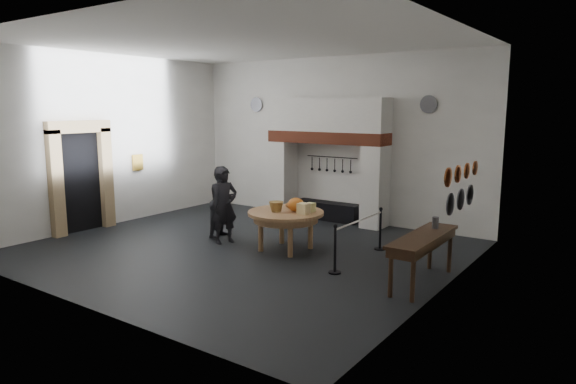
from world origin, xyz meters
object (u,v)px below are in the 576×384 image
Objects in this scene: side_table at (423,237)px; work_table at (286,213)px; visitor_near at (224,206)px; iron_range at (327,211)px; barrier_post_near at (335,250)px; barrier_post_far at (380,230)px; visitor_far at (223,202)px.

work_table is at bearing 173.07° from side_table.
visitor_near reaches higher than side_table.
barrier_post_near is at bearing -57.57° from iron_range.
barrier_post_near is (3.22, -0.47, -0.43)m from visitor_near.
barrier_post_far is at bearing 35.59° from work_table.
work_table is 1.85× the size of barrier_post_near.
visitor_near is 1.02× the size of visitor_far.
barrier_post_far is at bearing -75.90° from visitor_far.
barrier_post_far is at bearing 134.20° from side_table.
visitor_near reaches higher than work_table.
visitor_far is (-1.92, 0.09, 0.03)m from work_table.
visitor_near is 1.96× the size of barrier_post_near.
barrier_post_near is at bearing -78.14° from visitor_near.
side_table is at bearing 13.81° from barrier_post_near.
work_table is 0.76× the size of side_table.
side_table reaches higher than work_table.
iron_range is 3.36m from work_table.
visitor_near is at bearing -138.26° from visitor_far.
barrier_post_far reaches higher than work_table.
side_table is at bearing -41.26° from iron_range.
visitor_near is at bearing -154.54° from barrier_post_far.
visitor_near is 4.79m from side_table.
work_table is (0.83, -3.20, 0.59)m from iron_range.
barrier_post_near is at bearing -24.73° from work_table.
work_table reaches higher than iron_range.
side_table is (4.79, -0.08, -0.01)m from visitor_near.
barrier_post_far is (3.62, 1.13, -0.42)m from visitor_far.
visitor_far is at bearing 177.42° from work_table.
iron_range is 2.11× the size of barrier_post_near.
visitor_far reaches higher than side_table.
visitor_far is at bearing -109.21° from iron_range.
visitor_near is at bearing 171.70° from barrier_post_near.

